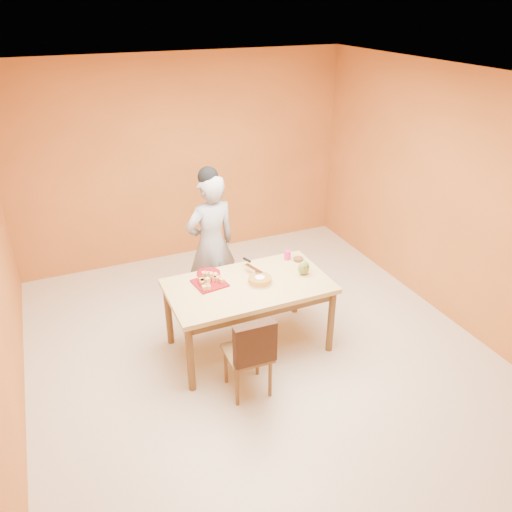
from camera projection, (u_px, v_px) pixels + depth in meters
name	position (u px, v px, depth m)	size (l,w,h in m)	color
floor	(259.00, 352.00, 5.18)	(5.00, 5.00, 0.00)	beige
ceiling	(260.00, 80.00, 3.92)	(5.00, 5.00, 0.00)	white
wall_back	(183.00, 161.00, 6.58)	(4.50, 4.50, 0.00)	orange
wall_right	(452.00, 199.00, 5.34)	(5.00, 5.00, 0.00)	orange
dining_table	(249.00, 292.00, 4.97)	(1.60, 0.90, 0.76)	tan
dining_chair	(248.00, 352.00, 4.48)	(0.41, 0.47, 0.86)	brown
pastry_pile	(209.00, 279.00, 4.90)	(0.27, 0.27, 0.09)	#E39A61
person	(211.00, 245.00, 5.56)	(0.60, 0.39, 1.64)	gray
pastry_platter	(210.00, 283.00, 4.92)	(0.30, 0.30, 0.02)	maroon
red_dinner_plate	(209.00, 273.00, 5.10)	(0.24, 0.24, 0.01)	maroon
white_cake_plate	(260.00, 283.00, 4.94)	(0.25, 0.25, 0.01)	silver
sponge_cake	(260.00, 280.00, 4.92)	(0.23, 0.23, 0.05)	gold
cake_server	(254.00, 268.00, 5.05)	(0.05, 0.25, 0.01)	silver
egg_ornament	(304.00, 268.00, 5.06)	(0.12, 0.10, 0.15)	olive
magenta_glass	(287.00, 255.00, 5.36)	(0.07, 0.07, 0.10)	#D21F70
checker_tin	(298.00, 259.00, 5.35)	(0.11, 0.11, 0.03)	#331F0D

